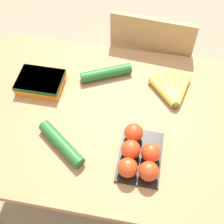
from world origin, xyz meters
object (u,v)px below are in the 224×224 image
banana_bunch (172,90)px  tomato_pack (139,155)px  chair (150,69)px  cucumber_far (106,73)px  carrot_bag (40,82)px  cucumber_near (61,144)px

banana_bunch → tomato_pack: size_ratio=0.81×
chair → tomato_pack: size_ratio=4.05×
tomato_pack → cucumber_far: 0.42m
tomato_pack → carrot_bag: tomato_pack is taller
cucumber_far → tomato_pack: bearing=-63.2°
carrot_bag → cucumber_far: same height
tomato_pack → cucumber_far: tomato_pack is taller
cucumber_far → banana_bunch: bearing=-8.2°
chair → carrot_bag: bearing=50.9°
cucumber_near → cucumber_far: (0.09, 0.37, 0.00)m
carrot_bag → cucumber_far: 0.28m
banana_bunch → carrot_bag: 0.55m
chair → banana_bunch: bearing=110.2°
chair → cucumber_far: size_ratio=4.16×
chair → cucumber_far: 0.49m
chair → cucumber_far: chair is taller
chair → carrot_bag: 0.70m
banana_bunch → cucumber_far: bearing=171.8°
cucumber_near → cucumber_far: size_ratio=0.93×
tomato_pack → cucumber_near: 0.28m
chair → carrot_bag: (-0.44, -0.45, 0.30)m
banana_bunch → carrot_bag: (-0.54, -0.06, 0.01)m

